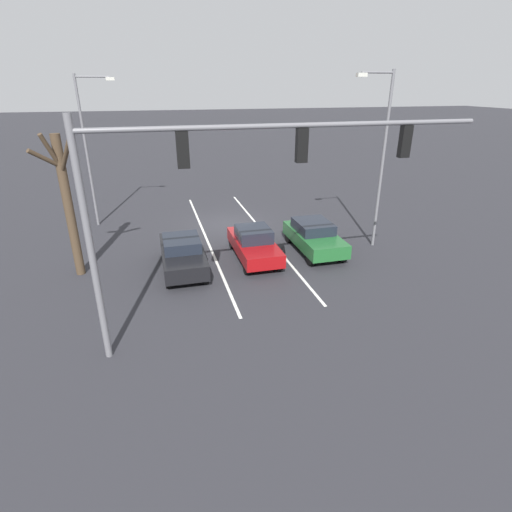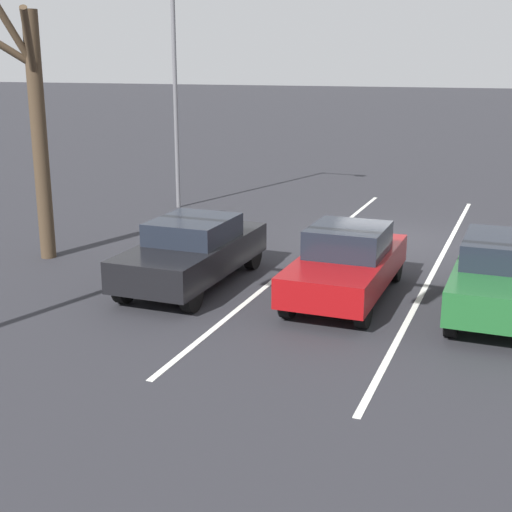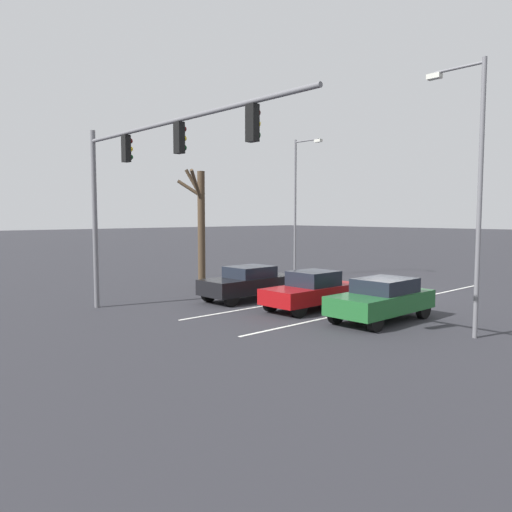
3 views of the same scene
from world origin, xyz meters
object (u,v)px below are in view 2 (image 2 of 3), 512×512
car_darkgreen_leftlane_front (505,275)px  car_maroon_midlane_front (347,262)px  car_black_rightlane_front (193,251)px  street_lamp_right_shoulder (180,63)px  bare_tree_near (37,126)px  traffic_signal_gantry (52,17)px

car_darkgreen_leftlane_front → car_maroon_midlane_front: car_maroon_midlane_front is taller
car_black_rightlane_front → street_lamp_right_shoulder: 9.46m
car_black_rightlane_front → car_darkgreen_leftlane_front: 6.48m
car_maroon_midlane_front → street_lamp_right_shoulder: (7.44, -7.23, 3.97)m
car_darkgreen_leftlane_front → bare_tree_near: bare_tree_near is taller
car_darkgreen_leftlane_front → street_lamp_right_shoulder: (10.54, -7.11, 3.93)m
car_black_rightlane_front → street_lamp_right_shoulder: (4.07, -7.57, 3.96)m
bare_tree_near → car_maroon_midlane_front: bearing=177.9°
car_black_rightlane_front → traffic_signal_gantry: 7.37m
street_lamp_right_shoulder → car_maroon_midlane_front: bearing=135.8°
car_black_rightlane_front → bare_tree_near: size_ratio=0.74×
car_darkgreen_leftlane_front → street_lamp_right_shoulder: size_ratio=0.52×
car_darkgreen_leftlane_front → traffic_signal_gantry: traffic_signal_gantry is taller
car_darkgreen_leftlane_front → traffic_signal_gantry: 9.42m
car_black_rightlane_front → traffic_signal_gantry: size_ratio=0.38×
traffic_signal_gantry → bare_tree_near: (5.39, -6.35, -2.02)m
street_lamp_right_shoulder → bare_tree_near: size_ratio=1.36×
car_maroon_midlane_front → traffic_signal_gantry: (2.39, 6.06, 4.55)m
car_black_rightlane_front → car_maroon_midlane_front: size_ratio=1.03×
car_maroon_midlane_front → bare_tree_near: bare_tree_near is taller
car_maroon_midlane_front → bare_tree_near: bearing=-2.1°
car_black_rightlane_front → car_maroon_midlane_front: car_maroon_midlane_front is taller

